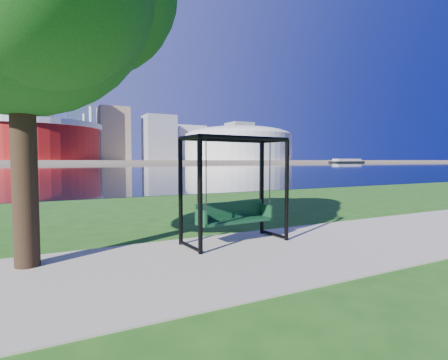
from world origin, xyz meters
TOP-DOWN VIEW (x-y plane):
  - ground at (0.00, 0.00)m, footprint 900.00×900.00m
  - path at (0.00, -0.50)m, footprint 120.00×4.00m
  - river at (0.00, 102.00)m, footprint 900.00×180.00m
  - far_bank at (0.00, 306.00)m, footprint 900.00×228.00m
  - stadium at (-10.00, 235.00)m, footprint 83.00×83.00m
  - arena at (135.00, 235.00)m, footprint 84.00×84.00m
  - skyline at (-4.27, 319.39)m, footprint 392.00×66.00m
  - swing at (0.60, 0.63)m, footprint 2.52×1.24m
  - barge at (203.90, 187.61)m, footprint 30.15×8.10m

SIDE VIEW (x-z plane):
  - ground at x=0.00m, z-range 0.00..0.00m
  - river at x=0.00m, z-range 0.00..0.02m
  - path at x=0.00m, z-range 0.00..0.03m
  - far_bank at x=0.00m, z-range 0.00..2.00m
  - swing at x=0.60m, z-range -0.04..2.46m
  - barge at x=203.90m, z-range -0.14..2.87m
  - stadium at x=-10.00m, z-range -1.77..30.23m
  - arena at x=135.00m, z-range 2.59..29.15m
  - skyline at x=-4.27m, z-range -12.36..84.14m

